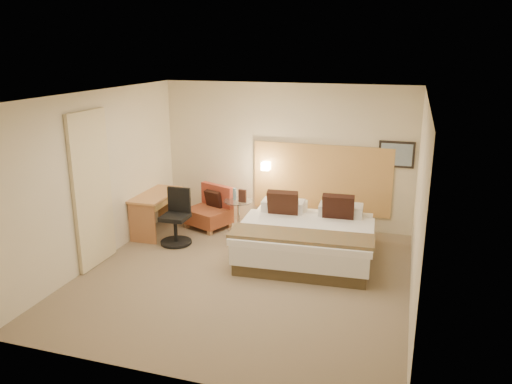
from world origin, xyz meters
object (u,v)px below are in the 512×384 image
(side_table, at_px, (239,214))
(desk_chair, at_px, (176,221))
(lounge_chair, at_px, (210,211))
(bed, at_px, (307,237))
(desk, at_px, (157,202))

(side_table, bearing_deg, desk_chair, -134.22)
(lounge_chair, bearing_deg, bed, -22.18)
(bed, relative_size, lounge_chair, 2.37)
(bed, distance_m, side_table, 1.64)
(bed, relative_size, desk_chair, 2.30)
(desk, bearing_deg, lounge_chair, 34.80)
(side_table, bearing_deg, lounge_chair, 173.48)
(side_table, relative_size, desk_chair, 0.62)
(side_table, xyz_separation_m, desk, (-1.41, -0.49, 0.26))
(bed, bearing_deg, desk, 174.46)
(lounge_chair, height_order, desk, lounge_chair)
(bed, bearing_deg, side_table, 152.11)
(bed, distance_m, lounge_chair, 2.22)
(bed, height_order, lounge_chair, bed)
(lounge_chair, bearing_deg, side_table, -6.52)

